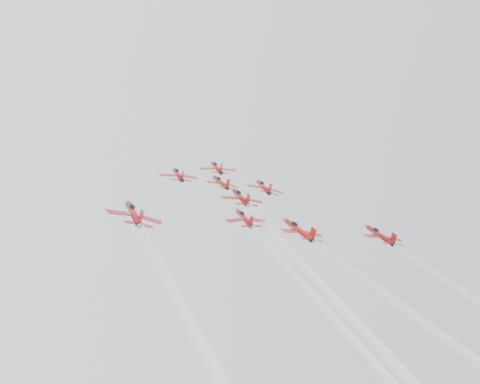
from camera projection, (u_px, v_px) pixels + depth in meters
name	position (u px, v px, depth m)	size (l,w,h in m)	color
jet_lead	(216.00, 167.00, 148.29)	(10.33, 13.01, 9.00)	#A6120F
jet_row2_left	(178.00, 174.00, 130.53)	(9.49, 11.95, 8.26)	maroon
jet_row2_center	(221.00, 182.00, 132.19)	(8.90, 11.21, 7.75)	maroon
jet_row2_right	(263.00, 187.00, 137.51)	(10.03, 12.63, 8.73)	maroon
jet_center	(349.00, 300.00, 77.78)	(10.15, 92.98, 61.63)	maroon
jet_rear_left	(349.00, 326.00, 69.19)	(8.55, 78.31, 51.91)	#A20F17
jet_rear_right	(458.00, 366.00, 65.05)	(9.56, 87.54, 58.03)	#AD1510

